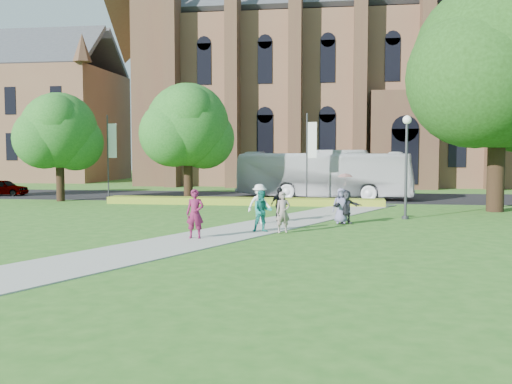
% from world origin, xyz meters
% --- Properties ---
extents(ground, '(160.00, 160.00, 0.00)m').
position_xyz_m(ground, '(0.00, 0.00, 0.00)').
color(ground, '#2A621D').
rests_on(ground, ground).
extents(road, '(160.00, 10.00, 0.02)m').
position_xyz_m(road, '(0.00, 20.00, 0.01)').
color(road, black).
rests_on(road, ground).
extents(footpath, '(15.58, 28.54, 0.04)m').
position_xyz_m(footpath, '(0.00, 1.00, 0.02)').
color(footpath, '#B2B2A8').
rests_on(footpath, ground).
extents(flower_hedge, '(18.00, 1.40, 0.45)m').
position_xyz_m(flower_hedge, '(-2.00, 13.20, 0.23)').
color(flower_hedge, gold).
rests_on(flower_hedge, ground).
extents(cathedral, '(52.60, 18.25, 28.00)m').
position_xyz_m(cathedral, '(10.00, 39.73, 12.98)').
color(cathedral, brown).
rests_on(cathedral, ground).
extents(building_west, '(22.00, 14.00, 18.30)m').
position_xyz_m(building_west, '(-34.00, 42.00, 9.21)').
color(building_west, brown).
rests_on(building_west, ground).
extents(streetlamp, '(0.44, 0.44, 5.24)m').
position_xyz_m(streetlamp, '(7.50, 6.50, 3.30)').
color(streetlamp, '#38383D').
rests_on(streetlamp, ground).
extents(large_tree, '(9.60, 9.60, 13.20)m').
position_xyz_m(large_tree, '(13.00, 11.00, 8.37)').
color(large_tree, '#332114').
rests_on(large_tree, ground).
extents(street_tree_0, '(5.20, 5.20, 7.50)m').
position_xyz_m(street_tree_0, '(-15.00, 14.00, 4.87)').
color(street_tree_0, '#332114').
rests_on(street_tree_0, ground).
extents(street_tree_1, '(5.60, 5.60, 8.05)m').
position_xyz_m(street_tree_1, '(-6.00, 14.50, 5.22)').
color(street_tree_1, '#332114').
rests_on(street_tree_1, ground).
extents(banner_pole_0, '(0.70, 0.10, 6.00)m').
position_xyz_m(banner_pole_0, '(2.11, 15.20, 3.39)').
color(banner_pole_0, '#38383D').
rests_on(banner_pole_0, ground).
extents(banner_pole_1, '(0.70, 0.10, 6.00)m').
position_xyz_m(banner_pole_1, '(-11.89, 15.20, 3.39)').
color(banner_pole_1, '#38383D').
rests_on(banner_pole_1, ground).
extents(tour_coach, '(13.00, 4.89, 3.54)m').
position_xyz_m(tour_coach, '(3.08, 18.51, 1.79)').
color(tour_coach, silver).
rests_on(tour_coach, road).
extents(car_0, '(3.70, 1.52, 1.26)m').
position_xyz_m(car_0, '(-21.81, 18.06, 0.65)').
color(car_0, gray).
rests_on(car_0, road).
extents(pedestrian_0, '(0.72, 0.49, 1.93)m').
position_xyz_m(pedestrian_0, '(-1.41, -1.60, 1.00)').
color(pedestrian_0, maroon).
rests_on(pedestrian_0, footpath).
extents(pedestrian_1, '(1.01, 0.88, 1.75)m').
position_xyz_m(pedestrian_1, '(0.95, 0.53, 0.92)').
color(pedestrian_1, '#187B6E').
rests_on(pedestrian_1, footpath).
extents(pedestrian_2, '(1.38, 1.26, 1.87)m').
position_xyz_m(pedestrian_2, '(0.46, 3.21, 0.97)').
color(pedestrian_2, white).
rests_on(pedestrian_2, footpath).
extents(pedestrian_3, '(0.97, 0.95, 1.64)m').
position_xyz_m(pedestrian_3, '(1.26, 4.47, 0.86)').
color(pedestrian_3, black).
rests_on(pedestrian_3, footpath).
extents(pedestrian_4, '(0.84, 0.57, 1.67)m').
position_xyz_m(pedestrian_4, '(4.25, 3.96, 0.87)').
color(pedestrian_4, slate).
rests_on(pedestrian_4, footpath).
extents(pedestrian_5, '(1.54, 1.04, 1.59)m').
position_xyz_m(pedestrian_5, '(4.49, 3.92, 0.83)').
color(pedestrian_5, '#27282E').
rests_on(pedestrian_5, footpath).
extents(pedestrian_6, '(0.73, 0.61, 1.71)m').
position_xyz_m(pedestrian_6, '(1.83, 0.47, 0.89)').
color(pedestrian_6, gray).
rests_on(pedestrian_6, footpath).
extents(parasol, '(0.89, 0.89, 0.60)m').
position_xyz_m(parasol, '(4.43, 4.06, 2.01)').
color(parasol, '#CD90AC').
rests_on(parasol, pedestrian_4).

